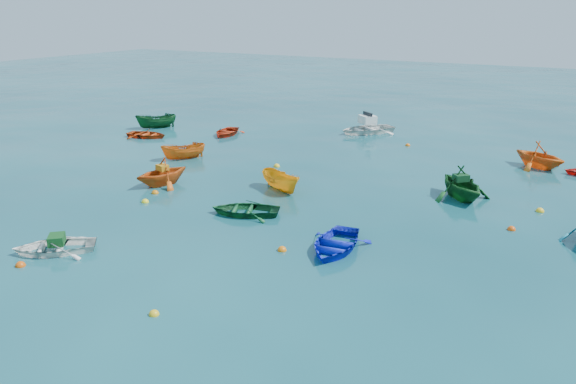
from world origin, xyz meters
The scene contains 26 objects.
ground centered at (0.00, 0.00, 0.00)m, with size 160.00×160.00×0.00m, color #093944.
dinghy_white_near centered at (-4.79, -4.75, 0.00)m, with size 2.17×3.04×0.63m, color white.
dinghy_blue_se centered at (4.51, 0.74, 0.00)m, with size 2.40×3.35×0.69m, color #0F1EC6.
dinghy_orange_w centered at (-7.01, 3.87, 0.00)m, with size 2.58×2.99×1.57m, color #D95714.
sampan_yellow_mid centered at (-1.04, 6.11, 0.00)m, with size 1.09×2.90×1.12m, color #F6A315.
dinghy_green_e centered at (-0.71, 2.32, 0.00)m, with size 2.22×3.10×0.64m, color #135329.
dinghy_red_nw centered at (-15.73, 12.04, 0.00)m, with size 2.14×2.99×0.62m, color #BA3A0F.
sampan_orange_n centered at (-9.46, 8.59, 0.00)m, with size 1.05×2.79×1.08m, color orange.
dinghy_green_n centered at (7.28, 9.39, 0.00)m, with size 2.83×3.28×1.73m, color #12511D.
dinghy_red_far centered at (-11.20, 15.55, 0.00)m, with size 2.17×3.04×0.63m, color red.
dinghy_orange_far centered at (9.93, 17.31, 0.00)m, with size 2.73×3.17×1.67m, color orange.
sampan_green_far centered at (-17.38, 14.90, 0.00)m, with size 1.18×3.12×1.21m, color #114B20.
motorboat_white centered at (-2.43, 21.32, 0.00)m, with size 2.98×4.17×1.47m, color white.
tarp_green_a centered at (-4.71, -4.69, 0.50)m, with size 0.75×0.57×0.36m, color #124B1C.
tarp_orange_a centered at (-7.00, 3.92, 0.93)m, with size 0.61×0.46×0.30m, color orange.
tarp_green_b centered at (7.21, 9.47, 1.03)m, with size 0.68×0.52×0.33m, color #0F3F1D.
buoy_or_a centered at (-4.83, -6.24, 0.00)m, with size 0.37×0.37×0.37m, color #D8500B.
buoy_ye_a centered at (1.74, -6.42, 0.00)m, with size 0.32×0.32×0.32m, color yellow.
buoy_or_b centered at (2.77, -0.36, 0.00)m, with size 0.36×0.36×0.36m, color orange.
buoy_ye_b centered at (-5.82, 1.27, 0.00)m, with size 0.35×0.35×0.35m, color yellow.
buoy_or_c centered at (-6.34, 2.54, 0.00)m, with size 0.36×0.36×0.36m, color orange.
buoy_ye_c centered at (-0.78, 6.53, 0.00)m, with size 0.37×0.37×0.37m, color yellow.
buoy_or_d centered at (10.16, 6.25, 0.00)m, with size 0.35×0.35×0.35m, color #E84E0C.
buoy_ye_d centered at (-3.53, 9.88, 0.00)m, with size 0.38×0.38×0.38m, color yellow.
buoy_or_e centered at (1.55, 18.82, 0.00)m, with size 0.33×0.33×0.33m, color orange.
buoy_ye_e centered at (10.94, 9.26, 0.00)m, with size 0.38×0.38×0.38m, color yellow.
Camera 1 is at (12.77, -17.57, 8.95)m, focal length 35.00 mm.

